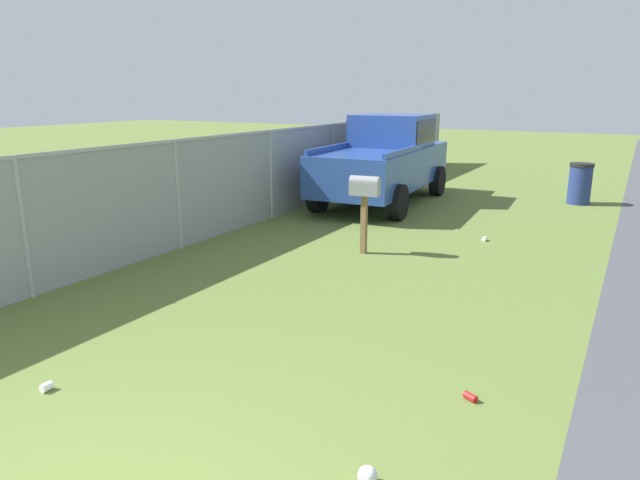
# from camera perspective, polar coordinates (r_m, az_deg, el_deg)

# --- Properties ---
(mailbox) EXTENTS (0.26, 0.50, 1.30)m
(mailbox) POSITION_cam_1_polar(r_m,az_deg,el_deg) (9.27, 4.52, 4.85)
(mailbox) COLOR brown
(mailbox) RESTS_ON ground
(pickup_truck) EXTENTS (5.11, 2.38, 2.09)m
(pickup_truck) POSITION_cam_1_polar(r_m,az_deg,el_deg) (13.86, 6.63, 8.34)
(pickup_truck) COLOR #284793
(pickup_truck) RESTS_ON ground
(trash_bin) EXTENTS (0.55, 0.55, 0.98)m
(trash_bin) POSITION_cam_1_polar(r_m,az_deg,el_deg) (14.96, 24.75, 5.20)
(trash_bin) COLOR navy
(trash_bin) RESTS_ON ground
(fence_section) EXTENTS (19.65, 0.07, 1.86)m
(fence_section) POSITION_cam_1_polar(r_m,az_deg,el_deg) (13.19, -1.54, 7.67)
(fence_section) COLOR #9EA3A8
(fence_section) RESTS_ON ground
(litter_cup_near_hydrant) EXTENTS (0.10, 0.08, 0.08)m
(litter_cup_near_hydrant) POSITION_cam_1_polar(r_m,az_deg,el_deg) (5.80, -25.88, -13.19)
(litter_cup_near_hydrant) COLOR white
(litter_cup_near_hydrant) RESTS_ON ground
(litter_cup_by_mailbox) EXTENTS (0.11, 0.09, 0.08)m
(litter_cup_by_mailbox) POSITION_cam_1_polar(r_m,az_deg,el_deg) (10.65, 16.28, 0.12)
(litter_cup_by_mailbox) COLOR white
(litter_cup_by_mailbox) RESTS_ON ground
(litter_bag_midfield_a) EXTENTS (0.14, 0.14, 0.14)m
(litter_bag_midfield_a) POSITION_cam_1_polar(r_m,az_deg,el_deg) (4.19, 4.82, -22.63)
(litter_bag_midfield_a) COLOR silver
(litter_bag_midfield_a) RESTS_ON ground
(litter_can_far_scatter) EXTENTS (0.11, 0.14, 0.07)m
(litter_can_far_scatter) POSITION_cam_1_polar(r_m,az_deg,el_deg) (5.29, 14.94, -15.04)
(litter_can_far_scatter) COLOR red
(litter_can_far_scatter) RESTS_ON ground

